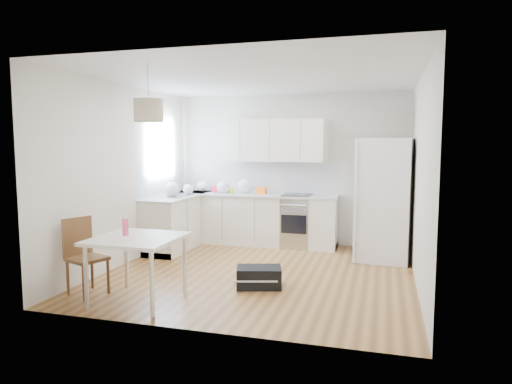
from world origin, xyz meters
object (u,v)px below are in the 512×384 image
refrigerator (387,199)px  dining_chair (87,257)px  dining_table (137,244)px  gym_bag (259,277)px

refrigerator → dining_chair: size_ratio=2.06×
dining_table → dining_chair: bearing=177.1°
refrigerator → gym_bag: 2.62m
dining_table → dining_chair: (-0.70, 0.04, -0.21)m
refrigerator → dining_chair: bearing=-133.9°
refrigerator → dining_table: refrigerator is taller
dining_chair → gym_bag: dining_chair is taller
dining_table → refrigerator: bearing=46.1°
dining_chair → gym_bag: (1.91, 0.84, -0.33)m
gym_bag → dining_chair: bearing=-172.4°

